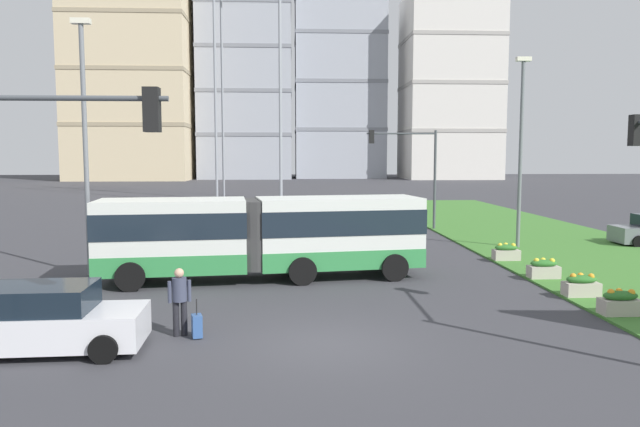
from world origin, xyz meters
The scene contains 19 objects.
ground_plane centered at (0.00, 0.00, 0.00)m, with size 260.00×260.00×0.00m, color #38383D.
grass_median centered at (12.86, 10.00, 0.04)m, with size 10.00×70.00×0.08m, color #3D752D.
articulated_bus centered at (-1.82, 7.78, 1.65)m, with size 12.03×4.05×3.00m.
car_white_van centered at (-6.54, -0.20, 0.75)m, with size 4.47×2.16×1.58m.
pedestrian_crossing centered at (-3.64, 0.89, 1.00)m, with size 0.56×0.36×1.74m.
rolling_suitcase centered at (-3.19, 0.69, 0.31)m, with size 0.33×0.41×0.97m.
flower_planter_0 centered at (8.46, 2.00, 0.43)m, with size 1.10×0.56×0.74m.
flower_planter_1 centered at (8.46, 4.25, 0.43)m, with size 1.10×0.56×0.74m.
flower_planter_2 centered at (8.46, 7.08, 0.43)m, with size 1.10×0.56×0.74m.
flower_planter_3 centered at (8.46, 10.85, 0.43)m, with size 1.10×0.56×0.74m.
traffic_light_near_left centered at (-5.96, -3.00, 4.04)m, with size 4.54×0.28×5.78m.
traffic_light_far_right centered at (6.66, 22.00, 4.21)m, with size 4.30×0.28×6.09m.
streetlight_left centered at (-8.50, 8.92, 5.24)m, with size 0.70×0.28×9.59m.
streetlight_median centered at (10.36, 14.42, 5.07)m, with size 0.70×0.28×9.25m.
apartment_tower_west centered at (-30.00, 101.14, 24.19)m, with size 21.92×17.59×48.35m.
apartment_tower_westcentre centered at (-9.22, 106.97, 20.44)m, with size 18.04×16.20×40.83m.
apartment_tower_centre centered at (9.53, 109.68, 23.24)m, with size 17.95×15.34×46.44m.
apartment_tower_eastcentre centered at (30.68, 102.60, 17.65)m, with size 17.86×15.05×35.26m.
transmission_pylon centered at (-4.62, 45.44, 19.08)m, with size 9.00×6.24×35.25m.
Camera 1 is at (-0.88, -14.03, 4.56)m, focal length 33.46 mm.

